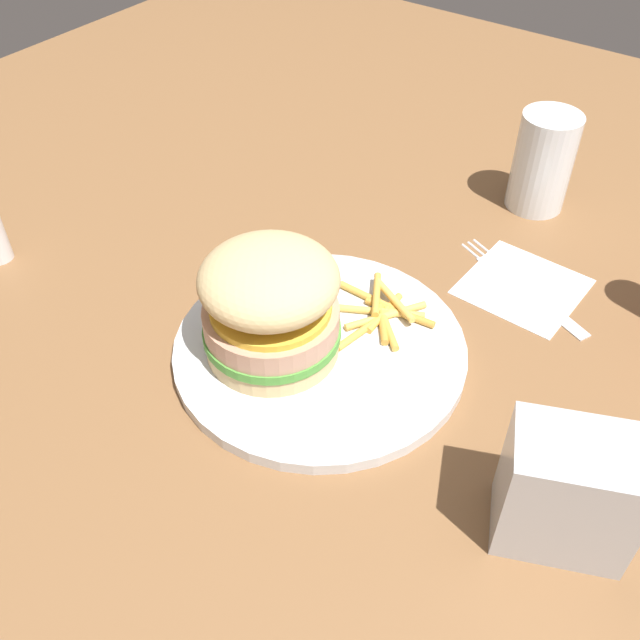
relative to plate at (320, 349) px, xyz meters
The scene contains 8 objects.
ground_plane 0.02m from the plate, 24.34° to the right, with size 1.60×1.60×0.00m, color brown.
plate is the anchor object (origin of this frame).
sandwich 0.07m from the plate, 132.41° to the left, with size 0.12×0.12×0.11m.
fries_pile 0.07m from the plate, 21.98° to the right, with size 0.10×0.10×0.01m.
napkin 0.23m from the plate, 29.41° to the right, with size 0.11×0.11×0.00m, color white.
fork 0.23m from the plate, 29.00° to the right, with size 0.08×0.17×0.00m.
drink_glass 0.35m from the plate, ahead, with size 0.07×0.07×0.11m.
napkin_dispenser 0.25m from the plate, 100.58° to the right, with size 0.09×0.06×0.10m, color #B7BABF.
Camera 1 is at (-0.39, -0.26, 0.47)m, focal length 40.20 mm.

